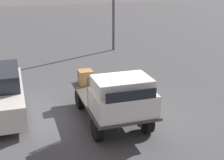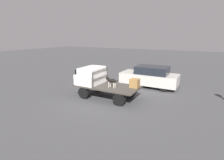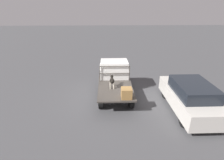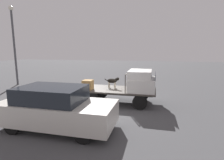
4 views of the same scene
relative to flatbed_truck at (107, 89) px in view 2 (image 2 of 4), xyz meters
The scene contains 7 objects.
ground_plane 0.59m from the flatbed_truck, ahead, with size 80.00×80.00×0.00m, color #474749.
flatbed_truck is the anchor object (origin of this frame).
truck_cab 1.44m from the flatbed_truck, ahead, with size 1.39×1.84×1.09m.
truck_headboard 0.99m from the flatbed_truck, ahead, with size 0.04×1.84×0.96m.
dog 0.76m from the flatbed_truck, 153.20° to the left, with size 0.91×0.26×0.67m.
cargo_crate 1.79m from the flatbed_truck, 163.45° to the right, with size 0.52×0.52×0.52m.
parked_sedan 4.10m from the flatbed_truck, 113.72° to the right, with size 4.34×1.85×1.63m.
Camera 2 is at (-5.33, 9.25, 3.91)m, focal length 28.00 mm.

